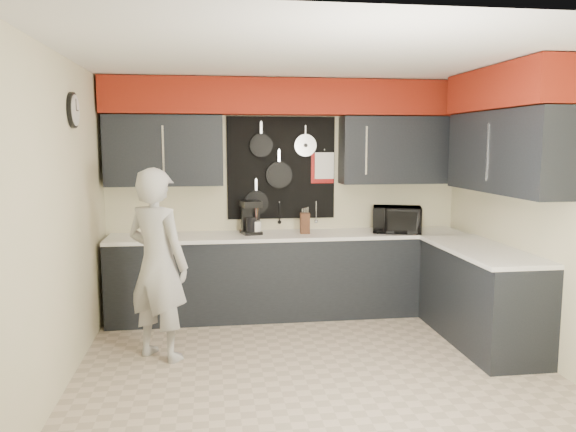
{
  "coord_description": "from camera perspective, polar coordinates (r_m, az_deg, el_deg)",
  "views": [
    {
      "loc": [
        -0.85,
        -4.57,
        1.91
      ],
      "look_at": [
        -0.15,
        0.5,
        1.24
      ],
      "focal_mm": 35.0,
      "sensor_mm": 36.0,
      "label": 1
    }
  ],
  "objects": [
    {
      "name": "ground",
      "position": [
        5.03,
        2.51,
        -14.87
      ],
      "size": [
        4.0,
        4.0,
        0.0
      ],
      "primitive_type": "plane",
      "color": "#BDAA93",
      "rests_on": "ground"
    },
    {
      "name": "back_wall_assembly",
      "position": [
        6.23,
        0.01,
        8.38
      ],
      "size": [
        4.0,
        0.36,
        2.6
      ],
      "color": "beige",
      "rests_on": "ground"
    },
    {
      "name": "right_wall_assembly",
      "position": [
        5.54,
        21.47,
        7.28
      ],
      "size": [
        0.36,
        3.5,
        2.6
      ],
      "color": "beige",
      "rests_on": "ground"
    },
    {
      "name": "left_wall_assembly",
      "position": [
        4.76,
        -21.74,
        -0.02
      ],
      "size": [
        0.05,
        3.5,
        2.6
      ],
      "color": "beige",
      "rests_on": "ground"
    },
    {
      "name": "base_cabinets",
      "position": [
        6.04,
        5.19,
        -6.49
      ],
      "size": [
        3.95,
        2.2,
        0.92
      ],
      "color": "black",
      "rests_on": "ground"
    },
    {
      "name": "microwave",
      "position": [
        6.34,
        10.99,
        -0.34
      ],
      "size": [
        0.6,
        0.49,
        0.29
      ],
      "primitive_type": "imported",
      "rotation": [
        0.0,
        0.0,
        -0.3
      ],
      "color": "black",
      "rests_on": "base_cabinets"
    },
    {
      "name": "knife_block",
      "position": [
        6.15,
        1.72,
        -0.74
      ],
      "size": [
        0.11,
        0.11,
        0.23
      ],
      "primitive_type": "cube",
      "rotation": [
        0.0,
        0.0,
        -0.07
      ],
      "color": "#3A1B12",
      "rests_on": "base_cabinets"
    },
    {
      "name": "utensil_crock",
      "position": [
        6.12,
        -3.25,
        -1.19
      ],
      "size": [
        0.11,
        0.11,
        0.14
      ],
      "primitive_type": "cylinder",
      "color": "white",
      "rests_on": "base_cabinets"
    },
    {
      "name": "coffee_maker",
      "position": [
        6.15,
        -3.81,
        -0.06
      ],
      "size": [
        0.24,
        0.28,
        0.36
      ],
      "rotation": [
        0.0,
        0.0,
        0.2
      ],
      "color": "black",
      "rests_on": "base_cabinets"
    },
    {
      "name": "person",
      "position": [
        5.07,
        -13.11,
        -4.81
      ],
      "size": [
        0.74,
        0.69,
        1.7
      ],
      "primitive_type": "imported",
      "rotation": [
        0.0,
        0.0,
        2.52
      ],
      "color": "#B2B3B0",
      "rests_on": "ground"
    }
  ]
}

